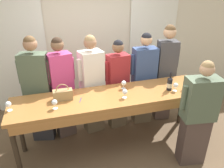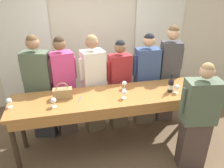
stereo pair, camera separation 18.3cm
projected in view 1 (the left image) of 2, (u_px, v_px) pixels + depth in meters
ground_plane at (113, 145)px, 3.70m from camera, size 18.00×18.00×0.00m
wall_back at (90, 39)px, 4.64m from camera, size 12.00×0.06×2.80m
curtain_panel_left at (17, 48)px, 4.24m from camera, size 1.10×0.03×2.69m
curtain_panel_right at (153, 37)px, 4.97m from camera, size 1.10×0.03×2.69m
tasting_bar at (114, 101)px, 3.30m from camera, size 3.01×0.72×0.98m
wine_bottle at (170, 84)px, 3.38m from camera, size 0.08×0.08×0.30m
handbag at (63, 94)px, 3.12m from camera, size 0.28×0.12×0.25m
wine_glass_front_left at (125, 92)px, 3.17m from camera, size 0.08×0.08×0.14m
wine_glass_front_mid at (124, 83)px, 3.43m from camera, size 0.08×0.08×0.14m
wine_glass_front_right at (185, 84)px, 3.40m from camera, size 0.08×0.08×0.14m
wine_glass_center_left at (176, 86)px, 3.36m from camera, size 0.08×0.08×0.14m
wine_glass_center_mid at (8, 104)px, 2.85m from camera, size 0.08×0.08×0.14m
wine_glass_center_right at (55, 103)px, 2.90m from camera, size 0.08×0.08×0.14m
pen at (80, 100)px, 3.14m from camera, size 0.05×0.13×0.01m
guest_olive_jacket at (38, 90)px, 3.50m from camera, size 0.53×0.33×1.82m
guest_pink_top at (62, 88)px, 3.60m from camera, size 0.48×0.32×1.77m
guest_cream_sweater at (92, 85)px, 3.73m from camera, size 0.49×0.35×1.77m
guest_striped_shirt at (118, 84)px, 3.87m from camera, size 0.48×0.28×1.66m
guest_navy_coat at (144, 79)px, 3.98m from camera, size 0.52×0.25×1.75m
guest_beige_cap at (165, 72)px, 4.05m from camera, size 0.46×0.29×1.86m
host_pouring at (198, 116)px, 3.05m from camera, size 0.57×0.32×1.64m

